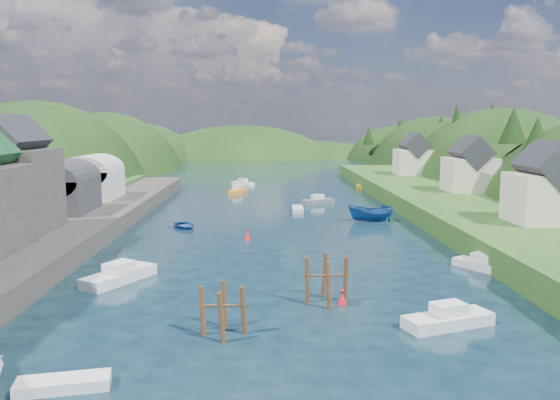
{
  "coord_description": "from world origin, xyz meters",
  "views": [
    {
      "loc": [
        -1.89,
        -32.21,
        12.47
      ],
      "look_at": [
        0.0,
        28.0,
        4.0
      ],
      "focal_mm": 35.0,
      "sensor_mm": 36.0,
      "label": 1
    }
  ],
  "objects_px": {
    "piling_cluster_far": "(326,284)",
    "channel_buoy_near": "(342,298)",
    "channel_buoy_far": "(248,235)",
    "piling_cluster_near": "(223,315)"
  },
  "relations": [
    {
      "from": "piling_cluster_far",
      "to": "channel_buoy_near",
      "type": "bearing_deg",
      "value": -24.0
    },
    {
      "from": "piling_cluster_far",
      "to": "channel_buoy_near",
      "type": "relative_size",
      "value": 3.49
    },
    {
      "from": "channel_buoy_near",
      "to": "channel_buoy_far",
      "type": "height_order",
      "value": "same"
    },
    {
      "from": "piling_cluster_far",
      "to": "channel_buoy_near",
      "type": "distance_m",
      "value": 1.45
    },
    {
      "from": "piling_cluster_near",
      "to": "piling_cluster_far",
      "type": "bearing_deg",
      "value": 39.67
    },
    {
      "from": "piling_cluster_near",
      "to": "channel_buoy_far",
      "type": "xyz_separation_m",
      "value": [
        0.69,
        26.92,
        -0.72
      ]
    },
    {
      "from": "channel_buoy_far",
      "to": "piling_cluster_far",
      "type": "bearing_deg",
      "value": -73.97
    },
    {
      "from": "piling_cluster_near",
      "to": "channel_buoy_near",
      "type": "bearing_deg",
      "value": 33.34
    },
    {
      "from": "piling_cluster_near",
      "to": "channel_buoy_far",
      "type": "bearing_deg",
      "value": 88.54
    },
    {
      "from": "channel_buoy_near",
      "to": "piling_cluster_far",
      "type": "bearing_deg",
      "value": 156.0
    }
  ]
}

